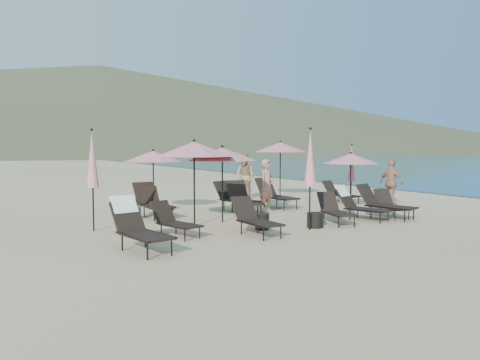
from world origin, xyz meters
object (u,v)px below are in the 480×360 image
lounger_6 (154,203)px  beachgoer_c (392,182)px  lounger_0 (137,225)px  lounger_8 (235,197)px  lounger_12 (358,204)px  umbrella_open_2 (351,159)px  lounger_2 (255,218)px  lounger_7 (152,201)px  lounger_10 (275,194)px  beachgoer_a (267,186)px  beachgoer_b (245,176)px  umbrella_closed_1 (352,164)px  umbrella_open_1 (222,154)px  side_table_1 (315,220)px  umbrella_open_4 (280,147)px  umbrella_closed_2 (92,160)px  lounger_5 (391,204)px  umbrella_open_0 (194,149)px  side_table_0 (262,222)px  lounger_11 (340,193)px  lounger_9 (243,198)px  umbrella_open_3 (153,156)px  lounger_3 (335,210)px  umbrella_closed_0 (310,159)px  lounger_4 (384,203)px  lounger_1 (174,221)px

lounger_6 → beachgoer_c: 8.89m
lounger_0 → lounger_8: (4.80, 4.48, -0.07)m
lounger_12 → umbrella_open_2: size_ratio=0.85×
lounger_2 → lounger_7: bearing=104.6°
lounger_10 → umbrella_open_2: 3.00m
umbrella_open_2 → beachgoer_a: (-2.65, 1.17, -0.91)m
lounger_12 → beachgoer_b: size_ratio=0.90×
lounger_0 → umbrella_closed_1: umbrella_closed_1 is taller
beachgoer_c → umbrella_open_1: bearing=88.5°
umbrella_closed_1 → beachgoer_c: bearing=-2.6°
umbrella_closed_1 → side_table_1: bearing=-145.0°
umbrella_open_4 → umbrella_closed_2: (-8.75, -4.24, -0.33)m
lounger_5 → beachgoer_b: beachgoer_b is taller
umbrella_open_0 → side_table_0: umbrella_open_0 is taller
lounger_11 → lounger_12: 4.21m
lounger_8 → umbrella_closed_2: 5.57m
umbrella_open_4 → lounger_10: bearing=-127.1°
side_table_0 → side_table_1: bearing=-16.7°
lounger_6 → beachgoer_c: bearing=-10.6°
umbrella_open_2 → lounger_7: bearing=162.4°
lounger_12 → umbrella_closed_1: umbrella_closed_1 is taller
lounger_9 → beachgoer_a: 0.92m
umbrella_open_1 → side_table_0: umbrella_open_1 is taller
umbrella_closed_1 → beachgoer_a: umbrella_closed_1 is taller
lounger_10 → umbrella_open_1: umbrella_open_1 is taller
lounger_12 → side_table_0: lounger_12 is taller
umbrella_open_0 → beachgoer_b: size_ratio=1.26×
lounger_10 → lounger_8: bearing=176.6°
umbrella_open_3 → side_table_0: umbrella_open_3 is taller
lounger_3 → lounger_11: lounger_3 is taller
lounger_5 → umbrella_open_3: umbrella_open_3 is taller
umbrella_closed_0 → umbrella_closed_2: umbrella_closed_0 is taller
lounger_9 → umbrella_closed_2: bearing=-159.4°
umbrella_closed_2 → beachgoer_c: umbrella_closed_2 is taller
lounger_2 → lounger_7: (-1.29, 4.18, 0.07)m
lounger_7 → lounger_0: bearing=-116.2°
lounger_4 → umbrella_open_3: (-5.86, 4.61, 1.42)m
lounger_0 → umbrella_closed_2: umbrella_closed_2 is taller
beachgoer_c → lounger_11: bearing=33.3°
umbrella_open_3 → side_table_1: bearing=-59.2°
lounger_6 → lounger_7: (-0.07, 0.01, 0.06)m
lounger_3 → lounger_7: lounger_7 is taller
side_table_1 → beachgoer_c: beachgoer_c is taller
lounger_12 → umbrella_open_4: umbrella_open_4 is taller
lounger_11 → beachgoer_b: beachgoer_b is taller
lounger_4 → umbrella_open_3: umbrella_open_3 is taller
lounger_5 → lounger_8: 5.15m
lounger_2 → lounger_9: lounger_9 is taller
umbrella_open_2 → umbrella_open_3: bearing=154.3°
lounger_1 → beachgoer_c: bearing=-6.4°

